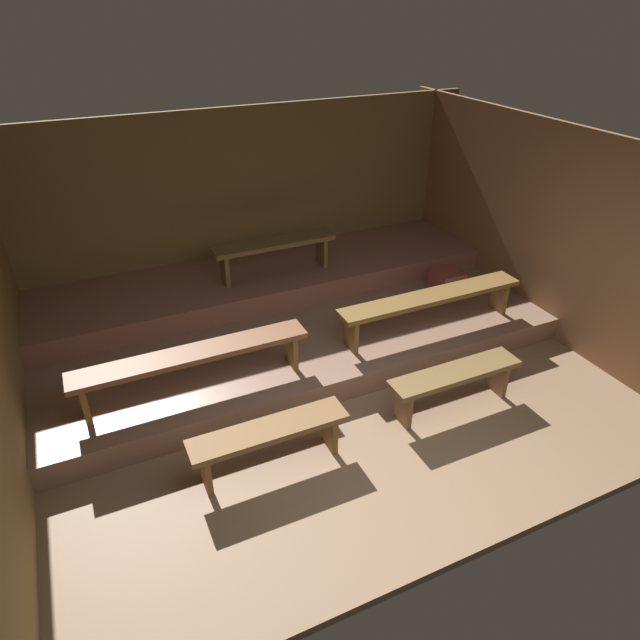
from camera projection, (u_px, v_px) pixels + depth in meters
name	position (u px, v px, depth m)	size (l,w,h in m)	color
ground	(316.00, 371.00, 6.12)	(6.45, 5.22, 0.08)	#8B6C50
wall_back	(244.00, 202.00, 7.23)	(6.45, 0.06, 2.38)	olive
wall_right	(537.00, 226.00, 6.52)	(0.06, 5.22, 2.38)	#8C5F3E
platform_lower	(288.00, 324.00, 6.64)	(5.65, 2.85, 0.26)	#8F6C58
platform_middle	(265.00, 279.00, 7.10)	(5.65, 1.32, 0.26)	#946152
bench_floor_left	(269.00, 436.00, 4.68)	(1.37, 0.30, 0.43)	brown
bench_floor_right	(455.00, 378.00, 5.37)	(1.37, 0.30, 0.43)	brown
bench_lower_left	(193.00, 358.00, 5.17)	(2.21, 0.30, 0.43)	brown
bench_lower_right	(431.00, 300.00, 6.13)	(2.21, 0.30, 0.43)	brown
bench_middle_center	(274.00, 248.00, 6.75)	(1.51, 0.30, 0.43)	brown
wooden_crate_lower	(447.00, 284.00, 6.90)	(0.33, 0.33, 0.33)	brown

